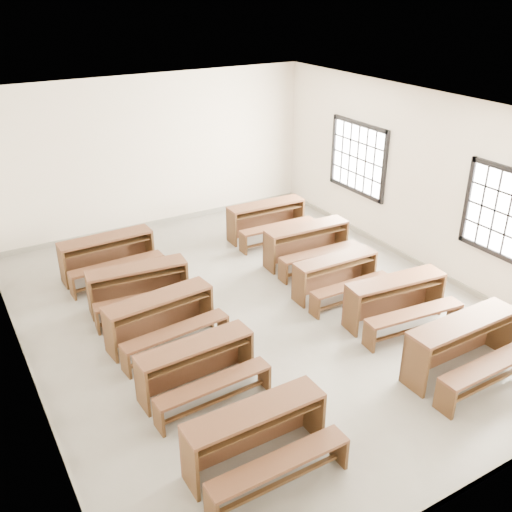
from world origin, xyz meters
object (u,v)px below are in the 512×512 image
desk_set_6 (397,298)px  desk_set_3 (139,285)px  desk_set_7 (337,274)px  desk_set_0 (257,434)px  desk_set_5 (464,343)px  desk_set_2 (161,316)px  desk_set_9 (267,218)px  desk_set_4 (108,254)px  desk_set_1 (198,364)px  desk_set_8 (308,242)px

desk_set_6 → desk_set_3: bearing=149.5°
desk_set_3 → desk_set_7: (3.03, -1.28, -0.02)m
desk_set_0 → desk_set_5: desk_set_5 is taller
desk_set_0 → desk_set_6: desk_set_6 is taller
desk_set_2 → desk_set_7: (3.08, -0.20, -0.03)m
desk_set_3 → desk_set_9: (3.27, 1.36, 0.01)m
desk_set_0 → desk_set_3: bearing=88.9°
desk_set_0 → desk_set_9: 6.20m
desk_set_4 → desk_set_5: 6.15m
desk_set_0 → desk_set_9: (3.32, 5.24, 0.00)m
desk_set_4 → desk_set_1: bearing=-91.5°
desk_set_4 → desk_set_8: bearing=-24.0°
desk_set_5 → desk_set_7: size_ratio=1.16×
desk_set_6 → desk_set_1: bearing=-174.8°
desk_set_5 → desk_set_0: bearing=179.5°
desk_set_6 → desk_set_9: size_ratio=1.03×
desk_set_4 → desk_set_6: (3.38, -3.80, -0.01)m
desk_set_0 → desk_set_9: desk_set_9 is taller
desk_set_3 → desk_set_8: size_ratio=1.00×
desk_set_7 → desk_set_4: bearing=140.4°
desk_set_0 → desk_set_4: bearing=90.0°
desk_set_2 → desk_set_1: bearing=-96.7°
desk_set_1 → desk_set_0: bearing=-91.9°
desk_set_6 → desk_set_9: bearing=96.5°
desk_set_2 → desk_set_4: desk_set_4 is taller
desk_set_2 → desk_set_8: bearing=11.8°
desk_set_3 → desk_set_0: bearing=-84.8°
desk_set_2 → desk_set_6: size_ratio=0.99×
desk_set_1 → desk_set_3: (0.08, 2.39, 0.01)m
desk_set_3 → desk_set_5: 5.00m
desk_set_4 → desk_set_9: (3.35, 0.01, -0.00)m
desk_set_0 → desk_set_2: 2.79m
desk_set_3 → desk_set_5: bearing=-44.4°
desk_set_3 → desk_set_8: bearing=5.2°
desk_set_4 → desk_set_9: bearing=-1.4°
desk_set_1 → desk_set_7: (3.11, 1.11, -0.01)m
desk_set_1 → desk_set_2: bearing=86.0°
desk_set_2 → desk_set_9: bearing=30.9°
desk_set_1 → desk_set_7: bearing=16.8°
desk_set_1 → desk_set_7: 3.30m
desk_set_2 → desk_set_9: (3.32, 2.45, 0.01)m
desk_set_0 → desk_set_2: (0.00, 2.79, -0.00)m
desk_set_1 → desk_set_9: 5.03m
desk_set_5 → desk_set_6: desk_set_5 is taller
desk_set_0 → desk_set_5: size_ratio=0.93×
desk_set_0 → desk_set_4: 5.23m
desk_set_1 → desk_set_4: 3.74m
desk_set_0 → desk_set_1: 1.48m
desk_set_2 → desk_set_8: size_ratio=1.01×
desk_set_1 → desk_set_2: size_ratio=0.94×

